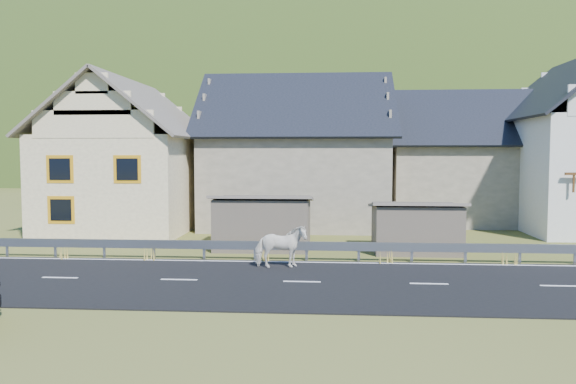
{
  "coord_description": "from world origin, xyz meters",
  "views": [
    {
      "loc": [
        0.82,
        -17.67,
        4.15
      ],
      "look_at": [
        -0.77,
        4.39,
        2.61
      ],
      "focal_mm": 35.0,
      "sensor_mm": 36.0,
      "label": 1
    }
  ],
  "objects": [
    {
      "name": "conifer_patch",
      "position": [
        -55.0,
        110.0,
        6.0
      ],
      "size": [
        76.0,
        50.0,
        28.0
      ],
      "primitive_type": "ellipsoid",
      "color": "black",
      "rests_on": "ground"
    },
    {
      "name": "shed_left",
      "position": [
        -2.0,
        6.5,
        1.1
      ],
      "size": [
        4.3,
        3.3,
        2.4
      ],
      "primitive_type": "cube",
      "color": "#6F6254",
      "rests_on": "ground"
    },
    {
      "name": "horse",
      "position": [
        -0.87,
        2.15,
        0.81
      ],
      "size": [
        1.1,
        1.93,
        1.54
      ],
      "primitive_type": "imported",
      "rotation": [
        0.0,
        0.0,
        1.73
      ],
      "color": "silver",
      "rests_on": "road"
    },
    {
      "name": "lane_markings",
      "position": [
        0.0,
        0.0,
        0.04
      ],
      "size": [
        60.0,
        6.6,
        0.01
      ],
      "primitive_type": "cube",
      "color": "silver",
      "rests_on": "road"
    },
    {
      "name": "shed_right",
      "position": [
        4.5,
        6.0,
        1.0
      ],
      "size": [
        3.8,
        2.9,
        2.2
      ],
      "primitive_type": "cube",
      "color": "#6F6254",
      "rests_on": "ground"
    },
    {
      "name": "house_stone_a",
      "position": [
        -1.0,
        15.0,
        4.63
      ],
      "size": [
        10.8,
        9.8,
        8.9
      ],
      "color": "gray",
      "rests_on": "ground"
    },
    {
      "name": "house_cream",
      "position": [
        -10.0,
        12.0,
        4.36
      ],
      "size": [
        7.8,
        9.8,
        8.3
      ],
      "color": "#FCE9B5",
      "rests_on": "ground"
    },
    {
      "name": "mountain",
      "position": [
        5.0,
        180.0,
        -20.0
      ],
      "size": [
        440.0,
        280.0,
        260.0
      ],
      "primitive_type": "ellipsoid",
      "color": "#283C12",
      "rests_on": "ground"
    },
    {
      "name": "guardrail",
      "position": [
        -0.0,
        3.68,
        0.56
      ],
      "size": [
        28.1,
        0.09,
        0.75
      ],
      "color": "#93969B",
      "rests_on": "ground"
    },
    {
      "name": "ground",
      "position": [
        0.0,
        0.0,
        0.0
      ],
      "size": [
        160.0,
        160.0,
        0.0
      ],
      "primitive_type": "plane",
      "color": "#454916",
      "rests_on": "ground"
    },
    {
      "name": "house_stone_b",
      "position": [
        9.0,
        17.0,
        4.24
      ],
      "size": [
        9.8,
        8.8,
        8.1
      ],
      "color": "gray",
      "rests_on": "ground"
    },
    {
      "name": "road",
      "position": [
        0.0,
        0.0,
        0.02
      ],
      "size": [
        60.0,
        7.0,
        0.04
      ],
      "primitive_type": "cube",
      "color": "black",
      "rests_on": "ground"
    }
  ]
}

